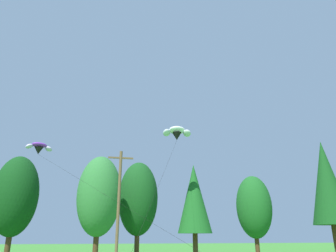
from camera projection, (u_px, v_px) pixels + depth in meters
treeline_tree_d at (15, 196)px, 34.72m from camera, size 4.79×4.79×11.09m
treeline_tree_e at (99, 196)px, 35.25m from camera, size 4.82×4.82×11.20m
treeline_tree_f at (138, 198)px, 40.19m from camera, size 4.94×4.94×11.63m
treeline_tree_g at (194, 198)px, 37.86m from camera, size 3.99×3.99×10.85m
treeline_tree_h at (254, 207)px, 41.44m from camera, size 4.54×4.54×10.14m
treeline_tree_i at (327, 182)px, 42.23m from camera, size 4.88×4.88×14.92m
utility_pole at (119, 204)px, 26.91m from camera, size 2.20×0.26×9.71m
parafoil_kite_high_white at (177, 133)px, 35.90m from camera, size 7.84×15.57×12.79m
parafoil_kite_mid_purple at (39, 148)px, 32.43m from camera, size 14.48×16.14×10.47m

